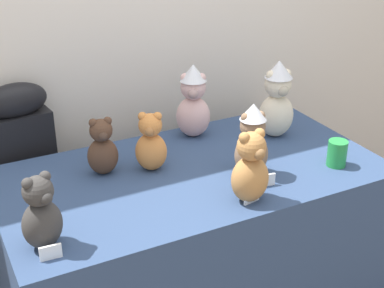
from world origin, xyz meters
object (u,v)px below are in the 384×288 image
Objects in this scene: teddy_bear_caramel at (251,169)px; party_cup_green at (337,153)px; teddy_bear_cocoa at (102,148)px; teddy_bear_mocha at (252,140)px; teddy_bear_ginger at (151,143)px; teddy_bear_charcoal at (41,214)px; teddy_bear_blush at (193,102)px; instrument_case at (28,193)px; teddy_bear_cream at (277,100)px; display_table at (192,248)px.

party_cup_green is at bearing 4.79° from teddy_bear_caramel.
teddy_bear_cocoa is 0.60m from teddy_bear_caramel.
teddy_bear_ginger is at bearing 156.47° from teddy_bear_mocha.
teddy_bear_blush reaches higher than teddy_bear_charcoal.
instrument_case is 1.21m from teddy_bear_cream.
teddy_bear_mocha is (0.20, -0.13, 0.53)m from display_table.
teddy_bear_cream is 0.60m from teddy_bear_caramel.
teddy_bear_cocoa is (0.25, -0.40, 0.34)m from instrument_case.
display_table is 0.65m from teddy_bear_blush.
teddy_bear_cream reaches higher than teddy_bear_cocoa.
teddy_bear_mocha is at bearing 52.12° from teddy_bear_caramel.
teddy_bear_ginger is 0.89× the size of teddy_bear_caramel.
teddy_bear_cream is (1.07, -0.41, 0.41)m from instrument_case.
teddy_bear_charcoal is (-0.52, -0.33, 0.01)m from teddy_bear_ginger.
teddy_bear_cream is (0.64, 0.04, 0.06)m from teddy_bear_ginger.
teddy_bear_mocha is 0.88× the size of teddy_bear_blush.
teddy_bear_blush reaches higher than teddy_bear_mocha.
teddy_bear_charcoal reaches higher than party_cup_green.
teddy_bear_cream is at bearing 14.77° from display_table.
display_table is 0.74m from party_cup_green.
teddy_bear_blush is 3.10× the size of party_cup_green.
display_table is 0.76m from teddy_bear_cream.
display_table is 6.19× the size of teddy_bear_ginger.
teddy_bear_caramel reaches higher than teddy_bear_charcoal.
teddy_bear_ginger is 0.83× the size of teddy_bear_mocha.
teddy_bear_charcoal is 0.77× the size of teddy_bear_blush.
instrument_case is at bearing 136.67° from display_table.
display_table is 14.11× the size of party_cup_green.
instrument_case is at bearing 129.79° from teddy_bear_cocoa.
teddy_bear_caramel is (0.08, -0.30, 0.52)m from display_table.
teddy_bear_caramel is at bearing -33.15° from teddy_bear_ginger.
teddy_bear_caramel is at bearing -124.59° from teddy_bear_cream.
teddy_bear_caramel is at bearing -74.67° from display_table.
teddy_bear_mocha reaches higher than instrument_case.
party_cup_green reaches higher than display_table.
teddy_bear_blush is 0.38m from teddy_bear_cream.
teddy_bear_cocoa is (0.33, 0.39, -0.01)m from teddy_bear_charcoal.
teddy_bear_mocha is 1.15× the size of teddy_bear_charcoal.
teddy_bear_ginger is at bearing 13.24° from teddy_bear_charcoal.
teddy_bear_charcoal reaches higher than display_table.
teddy_bear_caramel is 2.57× the size of party_cup_green.
teddy_bear_mocha is at bearing -129.71° from teddy_bear_cream.
teddy_bear_mocha is 0.21m from teddy_bear_caramel.
teddy_bear_blush is at bearing 14.38° from teddy_bear_charcoal.
teddy_bear_cream is 0.38m from party_cup_green.
instrument_case is 4.43× the size of teddy_bear_cocoa.
teddy_bear_caramel reaches higher than display_table.
teddy_bear_cream is at bearing 98.89° from party_cup_green.
teddy_bear_blush is at bearing 25.81° from teddy_bear_cocoa.
teddy_bear_blush is 0.61m from teddy_bear_caramel.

